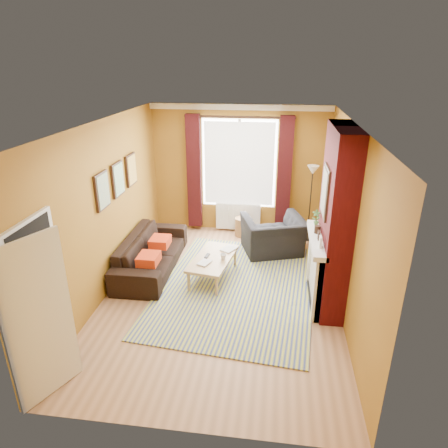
{
  "coord_description": "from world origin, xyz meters",
  "views": [
    {
      "loc": [
        0.8,
        -5.73,
        3.64
      ],
      "look_at": [
        0.0,
        0.25,
        1.15
      ],
      "focal_mm": 32.0,
      "sensor_mm": 36.0,
      "label": 1
    }
  ],
  "objects_px": {
    "armchair": "(273,236)",
    "floor_lamp": "(312,182)",
    "coffee_table": "(213,259)",
    "wicker_stool": "(242,227)",
    "sofa": "(151,252)"
  },
  "relations": [
    {
      "from": "armchair",
      "to": "floor_lamp",
      "type": "bearing_deg",
      "value": -151.53
    },
    {
      "from": "coffee_table",
      "to": "floor_lamp",
      "type": "relative_size",
      "value": 0.81
    },
    {
      "from": "coffee_table",
      "to": "wicker_stool",
      "type": "xyz_separation_m",
      "value": [
        0.35,
        1.93,
        -0.16
      ]
    },
    {
      "from": "sofa",
      "to": "wicker_stool",
      "type": "distance_m",
      "value": 2.31
    },
    {
      "from": "sofa",
      "to": "coffee_table",
      "type": "relative_size",
      "value": 1.69
    },
    {
      "from": "armchair",
      "to": "floor_lamp",
      "type": "height_order",
      "value": "floor_lamp"
    },
    {
      "from": "coffee_table",
      "to": "sofa",
      "type": "bearing_deg",
      "value": 179.94
    },
    {
      "from": "sofa",
      "to": "coffee_table",
      "type": "xyz_separation_m",
      "value": [
        1.2,
        -0.21,
        0.04
      ]
    },
    {
      "from": "sofa",
      "to": "wicker_stool",
      "type": "height_order",
      "value": "sofa"
    },
    {
      "from": "sofa",
      "to": "floor_lamp",
      "type": "bearing_deg",
      "value": -60.44
    },
    {
      "from": "wicker_stool",
      "to": "floor_lamp",
      "type": "height_order",
      "value": "floor_lamp"
    },
    {
      "from": "wicker_stool",
      "to": "armchair",
      "type": "bearing_deg",
      "value": -48.46
    },
    {
      "from": "armchair",
      "to": "floor_lamp",
      "type": "xyz_separation_m",
      "value": [
        0.74,
        0.77,
        0.92
      ]
    },
    {
      "from": "sofa",
      "to": "coffee_table",
      "type": "distance_m",
      "value": 1.21
    },
    {
      "from": "armchair",
      "to": "wicker_stool",
      "type": "xyz_separation_m",
      "value": [
        -0.69,
        0.77,
        -0.17
      ]
    }
  ]
}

